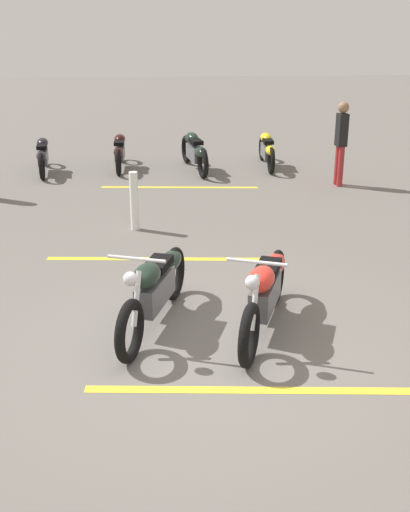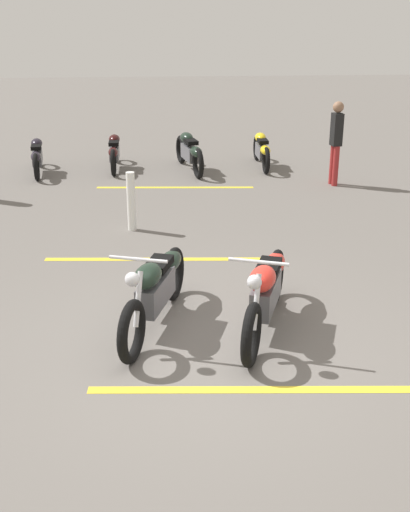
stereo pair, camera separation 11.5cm
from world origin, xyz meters
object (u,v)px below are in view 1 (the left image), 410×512
(motorcycle_row_far_left, at_px, (267,150))
(motorcycle_row_right, at_px, (43,155))
(motorcycle_bright_foreground, at_px, (265,291))
(motorcycle_dark_foreground, at_px, (155,287))
(motorcycle_row_left, at_px, (195,151))
(bystander_near_row, at_px, (341,139))
(bollard_post, at_px, (134,201))
(motorcycle_row_center, at_px, (120,151))

(motorcycle_row_far_left, bearing_deg, motorcycle_row_right, 92.99)
(motorcycle_bright_foreground, distance_m, motorcycle_dark_foreground, 1.24)
(motorcycle_bright_foreground, relative_size, motorcycle_row_right, 1.09)
(motorcycle_row_left, relative_size, bystander_near_row, 1.27)
(motorcycle_bright_foreground, xyz_separation_m, bystander_near_row, (6.19, -2.51, 0.49))
(motorcycle_row_far_left, height_order, bystander_near_row, bystander_near_row)
(motorcycle_row_left, distance_m, motorcycle_row_right, 3.36)
(motorcycle_dark_foreground, bearing_deg, motorcycle_row_far_left, -179.99)
(motorcycle_bright_foreground, relative_size, motorcycle_row_left, 0.99)
(motorcycle_bright_foreground, bearing_deg, bollard_post, -136.50)
(motorcycle_row_center, distance_m, bystander_near_row, 4.93)
(motorcycle_dark_foreground, xyz_separation_m, bystander_near_row, (6.01, -3.74, 0.49))
(motorcycle_bright_foreground, height_order, bollard_post, motorcycle_bright_foreground)
(motorcycle_bright_foreground, distance_m, motorcycle_row_center, 8.21)
(motorcycle_bright_foreground, bearing_deg, motorcycle_row_center, -145.60)
(motorcycle_row_center, height_order, bollard_post, bollard_post)
(motorcycle_row_center, distance_m, bollard_post, 4.37)
(motorcycle_dark_foreground, bearing_deg, motorcycle_row_left, -168.39)
(motorcycle_row_right, height_order, bystander_near_row, bystander_near_row)
(motorcycle_row_right, relative_size, bystander_near_row, 1.15)
(bollard_post, bearing_deg, motorcycle_row_far_left, -34.03)
(bollard_post, bearing_deg, motorcycle_row_left, -16.74)
(motorcycle_dark_foreground, relative_size, motorcycle_row_right, 1.10)
(motorcycle_row_right, bearing_deg, bollard_post, -158.73)
(motorcycle_bright_foreground, distance_m, motorcycle_row_left, 7.64)
(motorcycle_row_left, bearing_deg, motorcycle_dark_foreground, 162.47)
(motorcycle_bright_foreground, height_order, motorcycle_row_right, motorcycle_bright_foreground)
(bystander_near_row, relative_size, bollard_post, 1.75)
(motorcycle_row_center, height_order, motorcycle_row_right, motorcycle_row_center)
(motorcycle_dark_foreground, distance_m, motorcycle_row_center, 7.82)
(motorcycle_row_far_left, relative_size, motorcycle_row_left, 0.92)
(motorcycle_row_left, distance_m, motorcycle_row_center, 1.72)
(motorcycle_row_far_left, height_order, motorcycle_row_center, motorcycle_row_far_left)
(motorcycle_row_right, bearing_deg, motorcycle_row_center, -87.03)
(motorcycle_row_center, distance_m, motorcycle_row_right, 1.69)
(motorcycle_dark_foreground, height_order, motorcycle_row_left, motorcycle_dark_foreground)
(bystander_near_row, bearing_deg, motorcycle_row_right, -20.26)
(motorcycle_bright_foreground, distance_m, motorcycle_row_right, 8.53)
(motorcycle_dark_foreground, xyz_separation_m, motorcycle_row_left, (7.45, -0.86, -0.01))
(motorcycle_row_far_left, bearing_deg, motorcycle_row_center, 89.26)
(motorcycle_row_far_left, xyz_separation_m, motorcycle_row_left, (-0.23, 1.66, 0.04))
(motorcycle_row_far_left, relative_size, bollard_post, 2.05)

